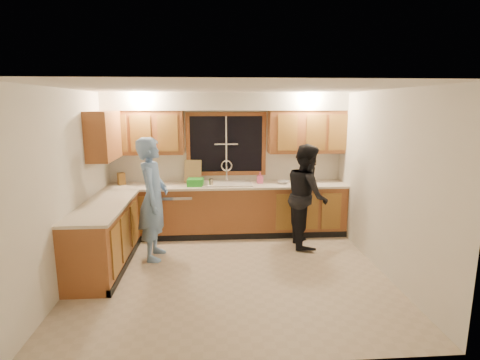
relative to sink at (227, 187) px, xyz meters
name	(u,v)px	position (x,y,z in m)	size (l,w,h in m)	color
floor	(232,273)	(0.00, -1.60, -0.86)	(4.20, 4.20, 0.00)	tan
ceiling	(231,88)	(0.00, -1.60, 1.64)	(4.20, 4.20, 0.00)	silver
wall_back	(226,163)	(0.00, 0.30, 0.39)	(4.20, 4.20, 0.00)	silver
wall_left	(69,187)	(-2.10, -1.60, 0.39)	(3.80, 3.80, 0.00)	silver
wall_right	(385,183)	(2.10, -1.60, 0.39)	(3.80, 3.80, 0.00)	silver
base_cabinets_back	(227,210)	(0.00, 0.00, -0.42)	(4.20, 0.60, 0.88)	brown
base_cabinets_left	(105,237)	(-1.80, -1.25, -0.42)	(0.60, 1.90, 0.88)	brown
countertop_back	(227,186)	(0.00, -0.02, 0.04)	(4.20, 0.63, 0.04)	beige
countertop_left	(104,206)	(-1.79, -1.25, 0.04)	(0.63, 1.90, 0.04)	beige
upper_cabinets_left	(144,133)	(-1.43, 0.13, 0.96)	(1.35, 0.33, 0.75)	brown
upper_cabinets_right	(306,132)	(1.43, 0.13, 0.96)	(1.35, 0.33, 0.75)	brown
upper_cabinets_return	(104,136)	(-1.94, -0.48, 0.96)	(0.33, 0.90, 0.75)	brown
soffit	(226,102)	(0.00, 0.12, 1.49)	(4.20, 0.35, 0.30)	silver
window_frame	(226,144)	(0.00, 0.29, 0.74)	(1.44, 0.03, 1.14)	black
sink	(227,187)	(0.00, 0.00, 0.00)	(0.86, 0.52, 0.57)	white
dishwasher	(179,213)	(-0.85, -0.01, -0.45)	(0.60, 0.56, 0.82)	silver
stove	(92,252)	(-1.80, -1.82, -0.41)	(0.58, 0.75, 0.90)	silver
man	(153,199)	(-1.14, -0.98, 0.05)	(0.67, 0.44, 1.84)	#6A91C8
woman	(307,195)	(1.28, -0.61, -0.02)	(0.82, 0.64, 1.69)	black
knife_block	(121,179)	(-1.85, 0.10, 0.16)	(0.11, 0.10, 0.21)	#9E6B2B
cutting_board	(193,171)	(-0.61, 0.22, 0.26)	(0.30, 0.02, 0.41)	tan
dish_crate	(196,182)	(-0.55, -0.09, 0.12)	(0.27, 0.25, 0.13)	green
soap_bottle	(260,178)	(0.59, 0.04, 0.16)	(0.09, 0.10, 0.21)	#D85282
bowl	(283,182)	(1.00, -0.01, 0.08)	(0.21, 0.21, 0.05)	silver
can_left	(211,183)	(-0.28, -0.17, 0.12)	(0.07, 0.07, 0.13)	beige
can_right	(211,183)	(-0.28, -0.10, 0.11)	(0.06, 0.06, 0.11)	beige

